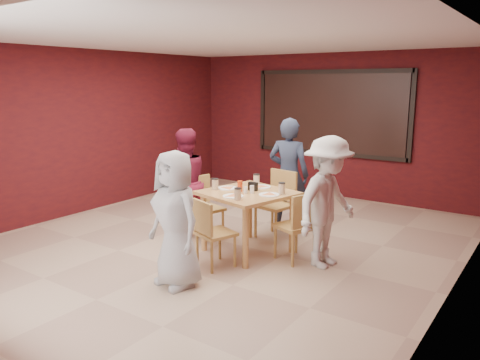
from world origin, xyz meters
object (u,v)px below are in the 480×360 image
Objects in this scene: chair_left at (202,204)px; dining_table at (248,199)px; diner_back at (289,175)px; chair_front at (211,230)px; chair_back at (278,200)px; diner_right at (328,202)px; chair_right at (299,223)px; diner_front at (175,219)px; diner_left at (184,182)px.

dining_table is at bearing -6.84° from chair_left.
diner_back is at bearing 52.01° from chair_left.
chair_back is at bearing 88.24° from chair_front.
chair_front is 1.16m from chair_left.
chair_front is 0.53× the size of diner_right.
chair_front is at bearing -45.56° from chair_left.
diner_back reaches higher than chair_right.
chair_left is 1.96m from diner_right.
chair_back is 1.08× the size of chair_left.
diner_front is 1.81m from diner_left.
diner_right reaches higher than diner_front.
dining_table reaches higher than chair_front.
diner_left is at bearing -175.19° from chair_left.
diner_right is (1.11, -1.02, -0.05)m from diner_back.
diner_front is at bearing -90.21° from chair_front.
diner_front is at bearing 53.77° from diner_left.
dining_table is at bearing 99.67° from diner_front.
diner_back reaches higher than diner_right.
chair_right is 1.62m from diner_front.
chair_front is 1.11m from chair_right.
diner_right reaches higher than chair_right.
diner_back is (-0.78, 1.10, 0.35)m from chair_right.
chair_left is at bearing 134.44° from chair_front.
diner_right is at bearing -31.24° from chair_back.
diner_back reaches higher than diner_front.
diner_right is at bearing 13.16° from chair_right.
chair_front is at bearing -91.76° from chair_back.
diner_back is 1.58m from diner_left.
chair_left is at bearing 173.16° from dining_table.
chair_right is 0.56× the size of diner_right.
diner_left reaches higher than chair_left.
dining_table is 1.19m from diner_left.
dining_table is 1.39× the size of chair_left.
chair_left is at bearing 99.81° from diner_right.
chair_back is at bearing 84.63° from diner_back.
diner_right is at bearing 64.56° from diner_front.
diner_left reaches higher than chair_front.
dining_table is at bearing 106.14° from diner_right.
diner_right is (0.34, 0.08, 0.30)m from chair_right.
diner_front is at bearing 78.97° from diner_back.
diner_front is 0.94× the size of diner_right.
diner_front is 2.50m from diner_back.
diner_right is at bearing 37.57° from chair_front.
diner_front is at bearing -119.52° from chair_right.
chair_front is 0.50× the size of diner_back.
chair_left is at bearing -141.34° from chair_back.
chair_front is 0.67m from diner_front.
chair_left is 0.56× the size of diner_right.
chair_right is at bearing 114.41° from diner_back.
chair_left reaches higher than chair_right.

